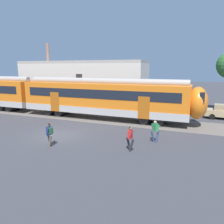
# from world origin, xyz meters

# --- Properties ---
(ground_plane) EXTENTS (160.00, 160.00, 0.00)m
(ground_plane) POSITION_xyz_m (0.00, 0.00, 0.00)
(ground_plane) COLOR #38383D
(track_bed) EXTENTS (80.00, 4.40, 0.01)m
(track_bed) POSITION_xyz_m (-10.19, 6.79, 0.01)
(track_bed) COLOR #605951
(track_bed) RESTS_ON ground
(commuter_train) EXTENTS (38.05, 3.07, 4.73)m
(commuter_train) POSITION_xyz_m (-7.71, 6.79, 2.25)
(commuter_train) COLOR #B2ADA8
(commuter_train) RESTS_ON ground
(pedestrian_navy) EXTENTS (0.62, 0.59, 1.67)m
(pedestrian_navy) POSITION_xyz_m (1.01, -2.43, 0.99)
(pedestrian_navy) COLOR #6B6051
(pedestrian_navy) RESTS_ON ground
(pedestrian_red) EXTENTS (0.63, 0.56, 1.67)m
(pedestrian_red) POSITION_xyz_m (6.44, -1.14, 0.96)
(pedestrian_red) COLOR #28282D
(pedestrian_red) RESTS_ON ground
(pedestrian_green) EXTENTS (0.67, 0.46, 1.67)m
(pedestrian_green) POSITION_xyz_m (7.63, 1.20, 0.96)
(pedestrian_green) COLOR navy
(pedestrian_green) RESTS_ON ground
(background_building) EXTENTS (19.83, 5.00, 9.20)m
(background_building) POSITION_xyz_m (-6.46, 15.24, 3.21)
(background_building) COLOR beige
(background_building) RESTS_ON ground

